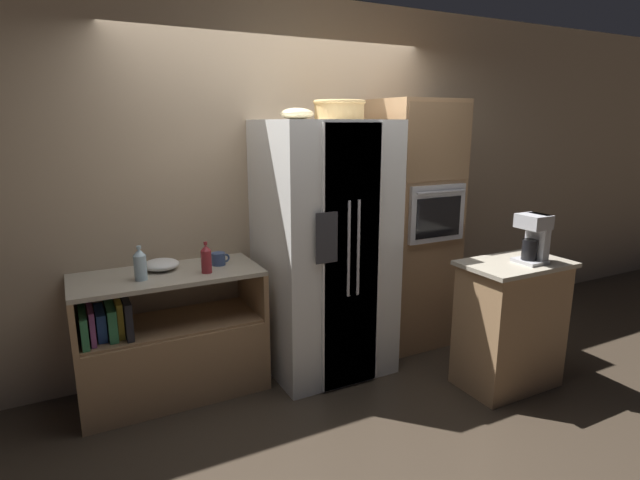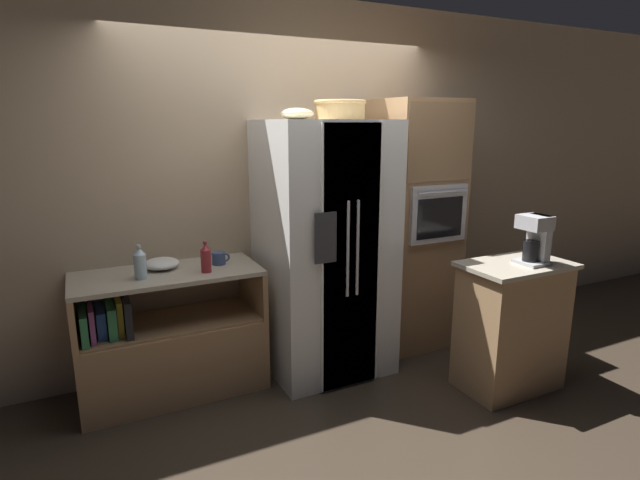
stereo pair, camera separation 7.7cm
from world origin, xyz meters
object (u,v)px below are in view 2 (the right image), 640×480
at_px(refrigerator, 325,249).
at_px(bottle_tall, 206,258).
at_px(fruit_bowl, 297,114).
at_px(bottle_short, 140,263).
at_px(coffee_maker, 535,237).
at_px(wall_oven, 413,225).
at_px(wicker_basket, 340,109).
at_px(mixing_bowl, 162,264).
at_px(mug, 219,258).

height_order(refrigerator, bottle_tall, refrigerator).
relative_size(fruit_bowl, bottle_short, 1.04).
bearing_deg(coffee_maker, bottle_tall, 154.79).
bearing_deg(wall_oven, wicker_basket, -175.42).
bearing_deg(wicker_basket, wall_oven, 4.58).
xyz_separation_m(refrigerator, bottle_tall, (-0.90, 0.00, 0.04)).
xyz_separation_m(wall_oven, bottle_tall, (-1.78, -0.09, -0.05)).
bearing_deg(mixing_bowl, wall_oven, -3.42).
bearing_deg(coffee_maker, bottle_short, 157.84).
bearing_deg(wicker_basket, fruit_bowl, 177.69).
relative_size(refrigerator, bottle_short, 8.41).
distance_m(wall_oven, fruit_bowl, 1.40).
distance_m(mixing_bowl, coffee_maker, 2.56).
distance_m(wall_oven, bottle_tall, 1.78).
height_order(refrigerator, fruit_bowl, fruit_bowl).
bearing_deg(bottle_short, wicker_basket, -0.31).
relative_size(wall_oven, coffee_maker, 6.08).
bearing_deg(mixing_bowl, bottle_tall, -39.63).
bearing_deg(mug, fruit_bowl, -9.92).
bearing_deg(bottle_short, coffee_maker, -22.16).
xyz_separation_m(wall_oven, coffee_maker, (0.24, -1.04, 0.08)).
relative_size(mixing_bowl, coffee_maker, 0.72).
bearing_deg(bottle_tall, mixing_bowl, 140.37).
bearing_deg(refrigerator, coffee_maker, -40.17).
relative_size(fruit_bowl, bottle_tall, 1.09).
xyz_separation_m(wall_oven, mug, (-1.65, 0.05, -0.10)).
xyz_separation_m(refrigerator, bottle_short, (-1.31, 0.04, 0.04)).
bearing_deg(wall_oven, fruit_bowl, -177.55).
height_order(refrigerator, coffee_maker, refrigerator).
relative_size(bottle_tall, mixing_bowl, 0.89).
height_order(fruit_bowl, bottle_short, fruit_bowl).
height_order(refrigerator, mixing_bowl, refrigerator).
relative_size(wicker_basket, coffee_maker, 1.13).
bearing_deg(fruit_bowl, coffee_maker, -37.18).
bearing_deg(refrigerator, bottle_short, 178.04).
distance_m(wicker_basket, mug, 1.38).
distance_m(wall_oven, mug, 1.65).
xyz_separation_m(bottle_short, coffee_maker, (2.43, -0.99, 0.13)).
bearing_deg(wall_oven, mug, 178.11).
height_order(fruit_bowl, mug, fruit_bowl).
bearing_deg(mixing_bowl, refrigerator, -10.71).
height_order(bottle_short, mixing_bowl, bottle_short).
bearing_deg(refrigerator, fruit_bowl, 165.31).
bearing_deg(bottle_short, wall_oven, 1.35).
bearing_deg(refrigerator, bottle_tall, 179.77).
height_order(bottle_tall, mixing_bowl, bottle_tall).
relative_size(wicker_basket, mug, 2.92).
bearing_deg(wall_oven, bottle_short, -178.65).
relative_size(wicker_basket, bottle_tall, 1.78).
bearing_deg(mug, coffee_maker, -30.15).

